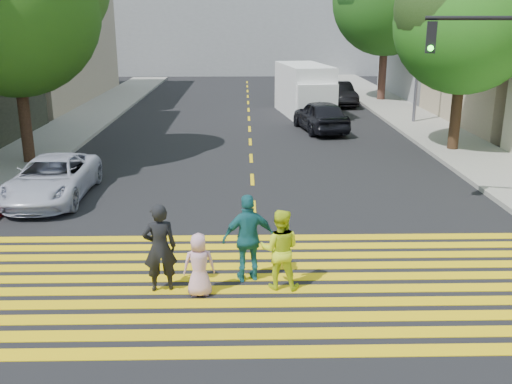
{
  "coord_description": "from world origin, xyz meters",
  "views": [
    {
      "loc": [
        -0.25,
        -9.14,
        5.11
      ],
      "look_at": [
        0.0,
        3.0,
        1.4
      ],
      "focal_mm": 40.0,
      "sensor_mm": 36.0,
      "label": 1
    }
  ],
  "objects_px": {
    "dark_car_parked": "(339,94)",
    "white_van": "(305,92)",
    "white_sedan": "(52,179)",
    "dark_car_near": "(321,116)",
    "pedestrian_child": "(199,265)",
    "tree_right_near": "(467,15)",
    "pedestrian_extra": "(249,238)",
    "pedestrian_woman": "(280,249)",
    "pedestrian_man": "(160,248)",
    "silver_car": "(296,90)"
  },
  "relations": [
    {
      "from": "pedestrian_man",
      "to": "pedestrian_woman",
      "type": "height_order",
      "value": "pedestrian_man"
    },
    {
      "from": "pedestrian_child",
      "to": "white_van",
      "type": "height_order",
      "value": "white_van"
    },
    {
      "from": "pedestrian_man",
      "to": "dark_car_parked",
      "type": "bearing_deg",
      "value": -118.53
    },
    {
      "from": "pedestrian_child",
      "to": "pedestrian_extra",
      "type": "relative_size",
      "value": 0.69
    },
    {
      "from": "pedestrian_man",
      "to": "white_van",
      "type": "distance_m",
      "value": 21.56
    },
    {
      "from": "pedestrian_child",
      "to": "pedestrian_extra",
      "type": "bearing_deg",
      "value": -152.39
    },
    {
      "from": "pedestrian_man",
      "to": "white_sedan",
      "type": "bearing_deg",
      "value": -68.05
    },
    {
      "from": "pedestrian_extra",
      "to": "dark_car_parked",
      "type": "height_order",
      "value": "pedestrian_extra"
    },
    {
      "from": "silver_car",
      "to": "white_van",
      "type": "xyz_separation_m",
      "value": [
        -0.03,
        -6.01,
        0.64
      ]
    },
    {
      "from": "pedestrian_woman",
      "to": "pedestrian_child",
      "type": "relative_size",
      "value": 1.3
    },
    {
      "from": "dark_car_near",
      "to": "white_van",
      "type": "bearing_deg",
      "value": -96.93
    },
    {
      "from": "tree_right_near",
      "to": "pedestrian_man",
      "type": "distance_m",
      "value": 16.11
    },
    {
      "from": "tree_right_near",
      "to": "dark_car_parked",
      "type": "bearing_deg",
      "value": 101.43
    },
    {
      "from": "dark_car_near",
      "to": "pedestrian_extra",
      "type": "bearing_deg",
      "value": 67.57
    },
    {
      "from": "pedestrian_woman",
      "to": "pedestrian_child",
      "type": "height_order",
      "value": "pedestrian_woman"
    },
    {
      "from": "pedestrian_extra",
      "to": "dark_car_near",
      "type": "relative_size",
      "value": 0.41
    },
    {
      "from": "tree_right_near",
      "to": "dark_car_near",
      "type": "relative_size",
      "value": 1.77
    },
    {
      "from": "white_sedan",
      "to": "dark_car_near",
      "type": "bearing_deg",
      "value": 47.66
    },
    {
      "from": "pedestrian_woman",
      "to": "dark_car_parked",
      "type": "bearing_deg",
      "value": -93.63
    },
    {
      "from": "pedestrian_child",
      "to": "silver_car",
      "type": "bearing_deg",
      "value": -105.21
    },
    {
      "from": "white_sedan",
      "to": "silver_car",
      "type": "relative_size",
      "value": 0.98
    },
    {
      "from": "pedestrian_woman",
      "to": "white_sedan",
      "type": "bearing_deg",
      "value": -35.11
    },
    {
      "from": "white_sedan",
      "to": "white_van",
      "type": "height_order",
      "value": "white_van"
    },
    {
      "from": "silver_car",
      "to": "pedestrian_woman",
      "type": "bearing_deg",
      "value": 74.91
    },
    {
      "from": "pedestrian_woman",
      "to": "silver_car",
      "type": "relative_size",
      "value": 0.36
    },
    {
      "from": "pedestrian_man",
      "to": "pedestrian_woman",
      "type": "xyz_separation_m",
      "value": [
        2.32,
        0.06,
        -0.08
      ]
    },
    {
      "from": "tree_right_near",
      "to": "dark_car_near",
      "type": "bearing_deg",
      "value": 137.18
    },
    {
      "from": "pedestrian_extra",
      "to": "white_van",
      "type": "height_order",
      "value": "white_van"
    },
    {
      "from": "pedestrian_woman",
      "to": "white_van",
      "type": "bearing_deg",
      "value": -89.16
    },
    {
      "from": "pedestrian_extra",
      "to": "dark_car_near",
      "type": "height_order",
      "value": "pedestrian_extra"
    },
    {
      "from": "pedestrian_child",
      "to": "dark_car_near",
      "type": "distance_m",
      "value": 17.11
    },
    {
      "from": "pedestrian_man",
      "to": "pedestrian_woman",
      "type": "relative_size",
      "value": 1.09
    },
    {
      "from": "tree_right_near",
      "to": "pedestrian_woman",
      "type": "height_order",
      "value": "tree_right_near"
    },
    {
      "from": "pedestrian_man",
      "to": "pedestrian_extra",
      "type": "distance_m",
      "value": 1.76
    },
    {
      "from": "pedestrian_child",
      "to": "white_van",
      "type": "xyz_separation_m",
      "value": [
        4.21,
        21.2,
        0.67
      ]
    },
    {
      "from": "white_sedan",
      "to": "dark_car_parked",
      "type": "bearing_deg",
      "value": 58.06
    },
    {
      "from": "pedestrian_man",
      "to": "dark_car_near",
      "type": "relative_size",
      "value": 0.41
    },
    {
      "from": "pedestrian_woman",
      "to": "pedestrian_extra",
      "type": "height_order",
      "value": "pedestrian_extra"
    },
    {
      "from": "dark_car_parked",
      "to": "white_van",
      "type": "height_order",
      "value": "white_van"
    },
    {
      "from": "pedestrian_extra",
      "to": "pedestrian_woman",
      "type": "bearing_deg",
      "value": 137.43
    },
    {
      "from": "pedestrian_man",
      "to": "white_sedan",
      "type": "height_order",
      "value": "pedestrian_man"
    },
    {
      "from": "tree_right_near",
      "to": "dark_car_parked",
      "type": "xyz_separation_m",
      "value": [
        -2.58,
        12.78,
        -4.52
      ]
    },
    {
      "from": "pedestrian_woman",
      "to": "dark_car_near",
      "type": "xyz_separation_m",
      "value": [
        2.9,
        16.23,
        -0.07
      ]
    },
    {
      "from": "tree_right_near",
      "to": "pedestrian_extra",
      "type": "bearing_deg",
      "value": -125.84
    },
    {
      "from": "dark_car_near",
      "to": "white_van",
      "type": "height_order",
      "value": "white_van"
    },
    {
      "from": "white_van",
      "to": "tree_right_near",
      "type": "bearing_deg",
      "value": -69.21
    },
    {
      "from": "dark_car_near",
      "to": "white_van",
      "type": "distance_m",
      "value": 4.72
    },
    {
      "from": "tree_right_near",
      "to": "dark_car_near",
      "type": "height_order",
      "value": "tree_right_near"
    },
    {
      "from": "tree_right_near",
      "to": "white_van",
      "type": "distance_m",
      "value": 11.12
    },
    {
      "from": "white_van",
      "to": "pedestrian_woman",
      "type": "bearing_deg",
      "value": -105.31
    }
  ]
}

